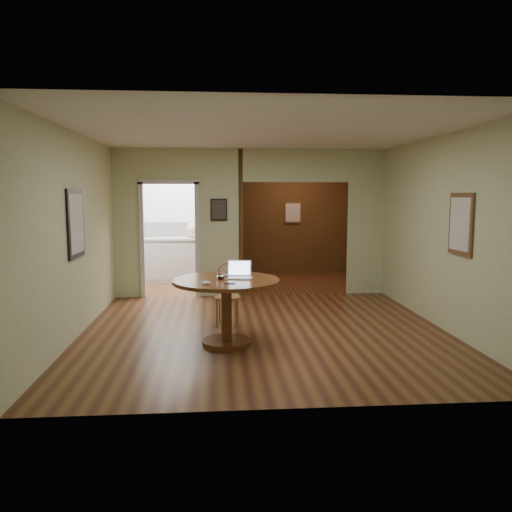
{
  "coord_description": "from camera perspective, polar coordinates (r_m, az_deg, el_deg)",
  "views": [
    {
      "loc": [
        -0.65,
        -6.66,
        1.88
      ],
      "look_at": [
        -0.14,
        -0.2,
        1.08
      ],
      "focal_mm": 35.0,
      "sensor_mm": 36.0,
      "label": 1
    }
  ],
  "objects": [
    {
      "name": "mouse",
      "position": [
        5.85,
        -5.71,
        -3.07
      ],
      "size": [
        0.11,
        0.08,
        0.04
      ],
      "primitive_type": "ellipsoid",
      "rotation": [
        0.0,
        0.0,
        -0.19
      ],
      "color": "white",
      "rests_on": "dining_table"
    },
    {
      "name": "chair",
      "position": [
        7.24,
        -3.23,
        -3.93
      ],
      "size": [
        0.43,
        0.43,
        0.9
      ],
      "rotation": [
        0.0,
        0.0,
        -0.15
      ],
      "color": "#A27639",
      "rests_on": "ground"
    },
    {
      "name": "pen",
      "position": [
        5.88,
        -3.13,
        -3.16
      ],
      "size": [
        0.16,
        0.02,
        0.01
      ],
      "primitive_type": "cylinder",
      "rotation": [
        0.0,
        1.57,
        0.06
      ],
      "color": "#0C0E57",
      "rests_on": "dining_table"
    },
    {
      "name": "open_laptop",
      "position": [
        6.3,
        -1.89,
        -1.95
      ],
      "size": [
        0.34,
        0.32,
        0.22
      ],
      "rotation": [
        0.0,
        0.0,
        -0.19
      ],
      "color": "white",
      "rests_on": "dining_table"
    },
    {
      "name": "wine_glass",
      "position": [
        6.17,
        -4.06,
        -2.22
      ],
      "size": [
        0.1,
        0.1,
        0.11
      ],
      "primitive_type": null,
      "color": "white",
      "rests_on": "dining_table"
    },
    {
      "name": "kitchen_cabinet",
      "position": [
        10.97,
        -8.19,
        -0.36
      ],
      "size": [
        2.06,
        0.6,
        0.94
      ],
      "color": "silver",
      "rests_on": "ground"
    },
    {
      "name": "closed_laptop",
      "position": [
        6.38,
        -2.6,
        -2.29
      ],
      "size": [
        0.34,
        0.24,
        0.03
      ],
      "primitive_type": "imported",
      "rotation": [
        0.0,
        0.0,
        0.13
      ],
      "color": "silver",
      "rests_on": "dining_table"
    },
    {
      "name": "room_shell",
      "position": [
        9.78,
        -3.5,
        3.59
      ],
      "size": [
        5.2,
        7.5,
        5.0
      ],
      "color": "silver",
      "rests_on": "ground"
    },
    {
      "name": "dining_table",
      "position": [
        6.25,
        -3.41,
        -4.62
      ],
      "size": [
        1.33,
        1.33,
        0.83
      ],
      "rotation": [
        0.0,
        0.0,
        -0.11
      ],
      "color": "brown",
      "rests_on": "ground"
    },
    {
      "name": "floor",
      "position": [
        6.95,
        0.99,
        -8.61
      ],
      "size": [
        5.0,
        5.0,
        0.0
      ],
      "primitive_type": "plane",
      "color": "#452013",
      "rests_on": "ground"
    },
    {
      "name": "grocery_bag",
      "position": [
        10.9,
        -7.16,
        2.95
      ],
      "size": [
        0.41,
        0.38,
        0.33
      ],
      "primitive_type": "ellipsoid",
      "rotation": [
        0.0,
        0.0,
        0.36
      ],
      "color": "#BDAC8A",
      "rests_on": "kitchen_cabinet"
    }
  ]
}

